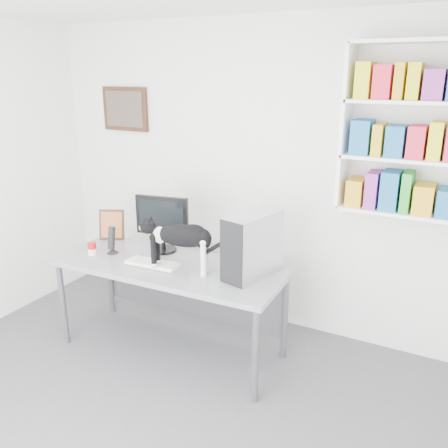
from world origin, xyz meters
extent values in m
cube|color=#4F4F54|center=(0.00, 0.00, 0.01)|extent=(4.00, 4.00, 0.01)
cube|color=white|center=(0.00, 2.00, 1.35)|extent=(4.00, 0.01, 2.70)
cube|color=white|center=(1.40, 1.85, 1.85)|extent=(1.03, 0.28, 1.24)
cube|color=#402814|center=(-1.30, 1.97, 1.90)|extent=(0.52, 0.04, 0.42)
cube|color=gray|center=(-0.25, 1.12, 0.39)|extent=(1.89, 0.79, 0.78)
cube|color=black|center=(-0.46, 1.34, 1.03)|extent=(0.50, 0.31, 0.49)
cube|color=white|center=(-0.35, 1.04, 0.80)|extent=(0.44, 0.19, 0.03)
cube|color=#AEAFB3|center=(0.43, 1.23, 1.02)|extent=(0.32, 0.52, 0.49)
cylinder|color=black|center=(-0.81, 1.10, 0.90)|extent=(0.12, 0.12, 0.24)
cube|color=#402814|center=(-1.05, 1.38, 0.92)|extent=(0.25, 0.18, 0.28)
cylinder|color=#AD0E13|center=(-0.94, 0.99, 0.83)|extent=(0.08, 0.08, 0.11)
camera|label=1|loc=(1.78, -1.78, 2.26)|focal=38.00mm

